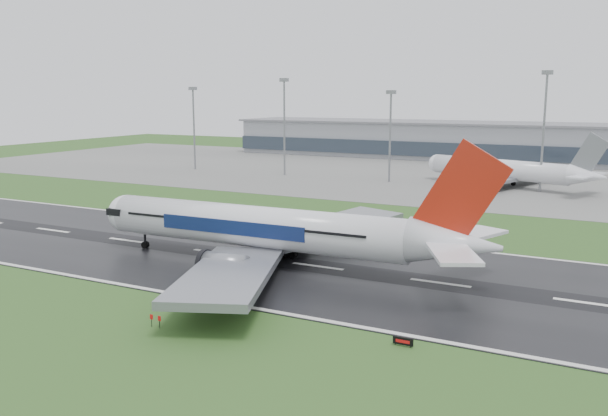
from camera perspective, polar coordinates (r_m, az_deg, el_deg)
The scene contains 11 objects.
ground at distance 101.29m, azimuth 1.26°, elevation -5.38°, with size 520.00×520.00×0.00m, color #284E1C.
runway at distance 101.27m, azimuth 1.26°, elevation -5.35°, with size 400.00×45.00×0.10m, color black.
apron at distance 218.77m, azimuth 15.64°, elevation 2.73°, with size 400.00×130.00×0.08m, color slate.
terminal at distance 276.87m, azimuth 18.22°, elevation 5.66°, with size 240.00×36.00×15.00m, color gray.
main_airliner at distance 99.56m, azimuth -2.24°, elevation 0.41°, with size 68.93×65.65×20.35m, color white, non-canonical shape.
parked_airliner at distance 196.33m, azimuth 17.94°, elevation 4.26°, with size 57.02×53.09×16.71m, color white, non-canonical shape.
runway_sign at distance 71.31m, azimuth 9.00°, elevation -11.93°, with size 2.30×0.26×1.04m, color black, non-canonical shape.
floodmast_0 at distance 235.31m, azimuth -9.98°, elevation 6.99°, with size 0.64×0.64×28.96m, color gray.
floodmast_1 at distance 214.66m, azimuth -1.80°, elevation 7.20°, with size 0.64×0.64×31.62m, color gray.
floodmast_2 at distance 199.40m, azimuth 7.84°, elevation 6.28°, with size 0.64×0.64×27.52m, color gray.
floodmast_3 at distance 189.30m, azimuth 20.95°, elevation 6.29°, with size 0.64×0.64×32.80m, color gray.
Camera 1 is at (42.25, -87.91, 27.32)m, focal length 37.01 mm.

